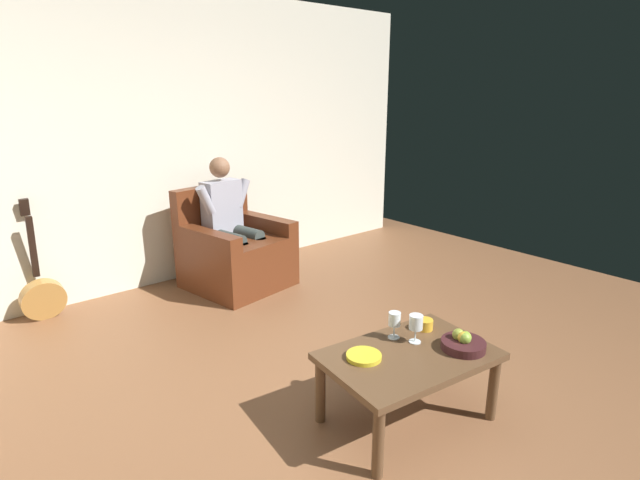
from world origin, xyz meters
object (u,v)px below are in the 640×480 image
object	(u,v)px
armchair	(235,253)
candle_jar	(425,324)
coffee_table	(409,363)
wine_glass_near	(416,324)
person_seated	(230,219)
decorative_dish	(364,356)
guitar	(42,294)
wine_glass_far	(394,321)
fruit_bowl	(463,343)

from	to	relation	value
armchair	candle_jar	distance (m)	2.35
coffee_table	wine_glass_near	size ratio (longest dim) A/B	5.95
armchair	coffee_table	distance (m)	2.50
person_seated	coffee_table	size ratio (longest dim) A/B	1.22
person_seated	decorative_dish	distance (m)	2.47
decorative_dish	coffee_table	bearing A→B (deg)	152.06
armchair	candle_jar	world-z (taller)	armchair
guitar	wine_glass_far	xyz separation A→B (m)	(-1.36, 2.67, 0.33)
coffee_table	candle_jar	xyz separation A→B (m)	(-0.30, -0.13, 0.09)
wine_glass_near	coffee_table	bearing A→B (deg)	26.51
wine_glass_far	candle_jar	world-z (taller)	wine_glass_far
armchair	wine_glass_near	size ratio (longest dim) A/B	5.71
coffee_table	guitar	size ratio (longest dim) A/B	1.01
armchair	fruit_bowl	distance (m)	2.65
candle_jar	coffee_table	bearing A→B (deg)	23.46
wine_glass_near	decorative_dish	bearing A→B (deg)	-9.86
fruit_bowl	decorative_dish	size ratio (longest dim) A/B	1.28
wine_glass_near	candle_jar	xyz separation A→B (m)	(-0.17, -0.07, -0.09)
wine_glass_near	fruit_bowl	bearing A→B (deg)	123.32
coffee_table	fruit_bowl	bearing A→B (deg)	148.95
wine_glass_far	fruit_bowl	xyz separation A→B (m)	(-0.20, 0.34, -0.07)
coffee_table	armchair	bearing A→B (deg)	-97.88
person_seated	wine_glass_near	xyz separation A→B (m)	(0.21, 2.46, -0.11)
coffee_table	decorative_dish	xyz separation A→B (m)	(0.23, -0.12, 0.07)
armchair	candle_jar	bearing A→B (deg)	79.24
coffee_table	wine_glass_near	bearing A→B (deg)	-153.49
guitar	decorative_dish	bearing A→B (deg)	111.12
fruit_bowl	wine_glass_far	bearing A→B (deg)	-59.38
candle_jar	guitar	bearing A→B (deg)	-59.74
armchair	candle_jar	size ratio (longest dim) A/B	9.84
person_seated	wine_glass_near	distance (m)	2.47
candle_jar	person_seated	bearing A→B (deg)	-90.91
wine_glass_near	decorative_dish	world-z (taller)	wine_glass_near
guitar	candle_jar	bearing A→B (deg)	120.26
armchair	person_seated	xyz separation A→B (m)	(0.01, -0.04, 0.34)
armchair	coffee_table	bearing A→B (deg)	72.44
wine_glass_near	wine_glass_far	size ratio (longest dim) A/B	1.05
person_seated	decorative_dish	bearing A→B (deg)	66.91
wine_glass_far	fruit_bowl	distance (m)	0.40
guitar	decorative_dish	xyz separation A→B (m)	(-1.05, 2.72, 0.23)
wine_glass_near	person_seated	bearing A→B (deg)	-94.95
coffee_table	decorative_dish	bearing A→B (deg)	-27.94
fruit_bowl	candle_jar	world-z (taller)	fruit_bowl
decorative_dish	wine_glass_near	bearing A→B (deg)	170.14
decorative_dish	candle_jar	bearing A→B (deg)	-179.40
guitar	fruit_bowl	world-z (taller)	guitar
guitar	wine_glass_far	size ratio (longest dim) A/B	6.21
wine_glass_near	candle_jar	size ratio (longest dim) A/B	1.72
guitar	wine_glass_far	world-z (taller)	guitar
guitar	candle_jar	size ratio (longest dim) A/B	10.20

